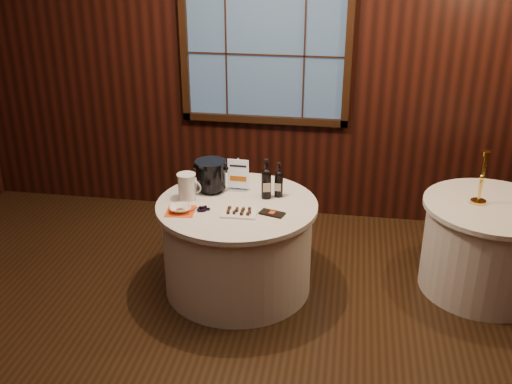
% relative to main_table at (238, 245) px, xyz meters
% --- Properties ---
extents(ground, '(6.00, 6.00, 0.00)m').
position_rel_main_table_xyz_m(ground, '(0.00, -1.00, -0.39)').
color(ground, black).
rests_on(ground, ground).
extents(back_wall, '(6.00, 0.10, 3.00)m').
position_rel_main_table_xyz_m(back_wall, '(0.00, 1.48, 1.16)').
color(back_wall, black).
rests_on(back_wall, ground).
extents(main_table, '(1.28, 1.28, 0.77)m').
position_rel_main_table_xyz_m(main_table, '(0.00, 0.00, 0.00)').
color(main_table, silver).
rests_on(main_table, ground).
extents(side_table, '(1.08, 1.08, 0.77)m').
position_rel_main_table_xyz_m(side_table, '(2.00, 0.30, 0.00)').
color(side_table, silver).
rests_on(side_table, ground).
extents(sign_stand, '(0.18, 0.09, 0.28)m').
position_rel_main_table_xyz_m(sign_stand, '(-0.03, 0.25, 0.48)').
color(sign_stand, '#AFAEB5').
rests_on(sign_stand, main_table).
extents(port_bottle_left, '(0.08, 0.09, 0.33)m').
position_rel_main_table_xyz_m(port_bottle_left, '(0.21, 0.14, 0.53)').
color(port_bottle_left, black).
rests_on(port_bottle_left, main_table).
extents(port_bottle_right, '(0.07, 0.07, 0.29)m').
position_rel_main_table_xyz_m(port_bottle_right, '(0.31, 0.18, 0.51)').
color(port_bottle_right, black).
rests_on(port_bottle_right, main_table).
extents(ice_bucket, '(0.26, 0.26, 0.26)m').
position_rel_main_table_xyz_m(ice_bucket, '(-0.25, 0.20, 0.52)').
color(ice_bucket, black).
rests_on(ice_bucket, main_table).
extents(chocolate_plate, '(0.27, 0.19, 0.04)m').
position_rel_main_table_xyz_m(chocolate_plate, '(0.05, -0.19, 0.40)').
color(chocolate_plate, white).
rests_on(chocolate_plate, main_table).
extents(chocolate_box, '(0.21, 0.14, 0.02)m').
position_rel_main_table_xyz_m(chocolate_box, '(0.30, -0.15, 0.39)').
color(chocolate_box, black).
rests_on(chocolate_box, main_table).
extents(grape_bunch, '(0.16, 0.09, 0.04)m').
position_rel_main_table_xyz_m(grape_bunch, '(-0.23, -0.19, 0.40)').
color(grape_bunch, black).
rests_on(grape_bunch, main_table).
extents(glass_pitcher, '(0.20, 0.15, 0.22)m').
position_rel_main_table_xyz_m(glass_pitcher, '(-0.41, 0.01, 0.49)').
color(glass_pitcher, white).
rests_on(glass_pitcher, main_table).
extents(orange_napkin, '(0.24, 0.24, 0.00)m').
position_rel_main_table_xyz_m(orange_napkin, '(-0.40, -0.22, 0.38)').
color(orange_napkin, '#DD4512').
rests_on(orange_napkin, main_table).
extents(cracker_bowl, '(0.20, 0.20, 0.04)m').
position_rel_main_table_xyz_m(cracker_bowl, '(-0.40, -0.22, 0.41)').
color(cracker_bowl, white).
rests_on(cracker_bowl, orange_napkin).
extents(brass_candlestick, '(0.12, 0.12, 0.43)m').
position_rel_main_table_xyz_m(brass_candlestick, '(1.88, 0.31, 0.54)').
color(brass_candlestick, gold).
rests_on(brass_candlestick, side_table).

